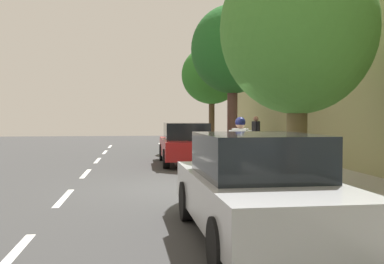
{
  "coord_description": "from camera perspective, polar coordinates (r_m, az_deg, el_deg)",
  "views": [
    {
      "loc": [
        -1.26,
        -11.06,
        1.77
      ],
      "look_at": [
        0.18,
        0.92,
        1.35
      ],
      "focal_mm": 42.81,
      "sensor_mm": 36.0,
      "label": 1
    }
  ],
  "objects": [
    {
      "name": "bicycle_at_curb",
      "position": [
        12.26,
        4.65,
        -4.56
      ],
      "size": [
        1.16,
        1.35,
        0.76
      ],
      "color": "black",
      "rests_on": "ground"
    },
    {
      "name": "ground",
      "position": [
        11.27,
        -0.34,
        -7.05
      ],
      "size": [
        60.35,
        60.35,
        0.0
      ],
      "primitive_type": "plane",
      "color": "#363636"
    },
    {
      "name": "lane_stripe_centre",
      "position": [
        10.38,
        -15.65,
        -7.89
      ],
      "size": [
        0.14,
        35.8,
        0.01
      ],
      "color": "white",
      "rests_on": "ground"
    },
    {
      "name": "street_tree_far_end",
      "position": [
        18.16,
        5.07,
        10.12
      ],
      "size": [
        3.24,
        3.24,
        5.97
      ],
      "color": "brown",
      "rests_on": "sidewalk"
    },
    {
      "name": "street_tree_mid_block",
      "position": [
        11.12,
        13.03,
        12.28
      ],
      "size": [
        3.61,
        3.61,
        5.64
      ],
      "color": "brown",
      "rests_on": "sidewalk"
    },
    {
      "name": "pedestrian_on_phone",
      "position": [
        21.25,
        7.95,
        0.04
      ],
      "size": [
        0.32,
        0.6,
        1.64
      ],
      "color": "black",
      "rests_on": "sidewalk"
    },
    {
      "name": "parked_sedan_silver_second",
      "position": [
        6.62,
        8.03,
        -6.88
      ],
      "size": [
        1.93,
        4.44,
        1.52
      ],
      "color": "#B7BABF",
      "rests_on": "ground"
    },
    {
      "name": "street_tree_corner",
      "position": [
        22.99,
        2.47,
        7.08
      ],
      "size": [
        3.01,
        3.01,
        5.16
      ],
      "color": "brown",
      "rests_on": "sidewalk"
    },
    {
      "name": "sidewalk",
      "position": [
        12.14,
        16.12,
        -6.17
      ],
      "size": [
        3.45,
        37.72,
        0.13
      ],
      "primitive_type": "cube",
      "color": "#ACA39F",
      "rests_on": "ground"
    },
    {
      "name": "curb_edge",
      "position": [
        11.56,
        7.8,
        -6.51
      ],
      "size": [
        0.16,
        37.72,
        0.13
      ],
      "primitive_type": "cube",
      "color": "gray",
      "rests_on": "ground"
    },
    {
      "name": "lane_stripe_bike_edge",
      "position": [
        11.29,
        0.5,
        -7.01
      ],
      "size": [
        0.12,
        37.72,
        0.01
      ],
      "primitive_type": "cube",
      "color": "white",
      "rests_on": "ground"
    },
    {
      "name": "parked_sedan_red_mid",
      "position": [
        16.92,
        -0.76,
        -1.46
      ],
      "size": [
        1.86,
        4.41,
        1.52
      ],
      "color": "maroon",
      "rests_on": "ground"
    },
    {
      "name": "cyclist_with_backpack",
      "position": [
        11.83,
        6.08,
        -1.41
      ],
      "size": [
        0.55,
        0.52,
        1.75
      ],
      "color": "#C6B284",
      "rests_on": "ground"
    }
  ]
}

